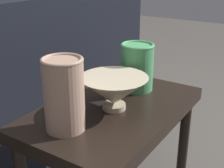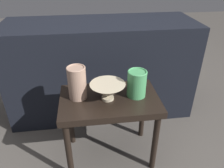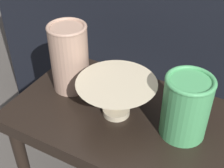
{
  "view_description": "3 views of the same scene",
  "coord_description": "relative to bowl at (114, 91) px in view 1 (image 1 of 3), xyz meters",
  "views": [
    {
      "loc": [
        -0.72,
        -0.46,
        0.87
      ],
      "look_at": [
        -0.04,
        -0.02,
        0.55
      ],
      "focal_mm": 50.0,
      "sensor_mm": 36.0,
      "label": 1
    },
    {
      "loc": [
        -0.12,
        -1.04,
        1.17
      ],
      "look_at": [
        0.01,
        -0.04,
        0.57
      ],
      "focal_mm": 35.0,
      "sensor_mm": 36.0,
      "label": 2
    },
    {
      "loc": [
        0.27,
        -0.55,
        1.01
      ],
      "look_at": [
        -0.04,
        0.02,
        0.52
      ],
      "focal_mm": 50.0,
      "sensor_mm": 36.0,
      "label": 3
    }
  ],
  "objects": [
    {
      "name": "bowl",
      "position": [
        0.0,
        0.0,
        0.0
      ],
      "size": [
        0.2,
        0.2,
        0.1
      ],
      "color": "#C1B293",
      "rests_on": "table"
    },
    {
      "name": "vase_colorful_right",
      "position": [
        0.17,
        0.02,
        0.03
      ],
      "size": [
        0.11,
        0.11,
        0.16
      ],
      "color": "#47995B",
      "rests_on": "table"
    },
    {
      "name": "table",
      "position": [
        0.01,
        0.01,
        -0.12
      ],
      "size": [
        0.58,
        0.36,
        0.46
      ],
      "color": "black",
      "rests_on": "ground_plane"
    },
    {
      "name": "vase_textured_left",
      "position": [
        -0.17,
        0.04,
        0.04
      ],
      "size": [
        0.11,
        0.11,
        0.19
      ],
      "color": "tan",
      "rests_on": "table"
    }
  ]
}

